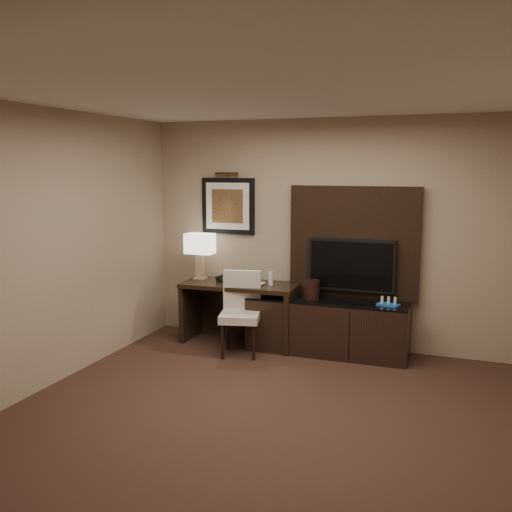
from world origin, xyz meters
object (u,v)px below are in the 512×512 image
at_px(ice_bucket, 311,290).
at_px(minibar_tray, 389,302).
at_px(table_lamp, 200,256).
at_px(credenza, 327,327).
at_px(water_bottle, 271,278).
at_px(tv, 352,265).
at_px(desk_chair, 240,316).
at_px(desk, 240,313).
at_px(desk_phone, 226,278).

distance_m(ice_bucket, minibar_tray, 0.88).
xyz_separation_m(table_lamp, ice_bucket, (1.46, -0.09, -0.30)).
xyz_separation_m(credenza, table_lamp, (-1.65, 0.07, 0.72)).
xyz_separation_m(water_bottle, ice_bucket, (0.50, -0.03, -0.09)).
distance_m(tv, table_lamp, 1.88).
bearing_deg(desk_chair, desk, 97.28).
bearing_deg(minibar_tray, table_lamp, 177.42).
height_order(table_lamp, desk_phone, table_lamp).
xyz_separation_m(desk, tv, (1.31, 0.19, 0.65)).
bearing_deg(minibar_tray, water_bottle, 178.10).
distance_m(tv, minibar_tray, 0.62).
distance_m(tv, water_bottle, 0.96).
height_order(credenza, tv, tv).
relative_size(desk, credenza, 0.76).
height_order(desk_chair, desk_phone, desk_chair).
bearing_deg(ice_bucket, tv, 25.72).
height_order(water_bottle, minibar_tray, water_bottle).
bearing_deg(desk, desk_phone, 172.18).
relative_size(tv, water_bottle, 6.09).
bearing_deg(credenza, table_lamp, 176.61).
distance_m(desk_chair, minibar_tray, 1.66).
relative_size(desk_chair, minibar_tray, 3.98).
bearing_deg(tv, desk, -171.73).
xyz_separation_m(tv, table_lamp, (-1.88, -0.12, 0.02)).
bearing_deg(minibar_tray, desk_phone, 178.53).
relative_size(credenza, desk_phone, 9.99).
relative_size(water_bottle, minibar_tray, 0.71).
bearing_deg(water_bottle, desk_phone, 179.53).
xyz_separation_m(desk_chair, desk_phone, (-0.36, 0.42, 0.34)).
bearing_deg(credenza, minibar_tray, -3.52).
distance_m(desk_phone, minibar_tray, 1.97).
relative_size(ice_bucket, minibar_tray, 0.94).
height_order(tv, water_bottle, tv).
bearing_deg(tv, credenza, -139.98).
bearing_deg(minibar_tray, desk_chair, -166.93).
height_order(desk_chair, water_bottle, desk_chair).
xyz_separation_m(table_lamp, water_bottle, (0.95, -0.06, -0.21)).
distance_m(tv, desk_chair, 1.41).
height_order(tv, minibar_tray, tv).
distance_m(water_bottle, ice_bucket, 0.51).
bearing_deg(tv, ice_bucket, -154.28).
height_order(ice_bucket, minibar_tray, ice_bucket).
bearing_deg(ice_bucket, minibar_tray, -1.29).
distance_m(desk, desk_phone, 0.46).
relative_size(desk, minibar_tray, 6.08).
distance_m(table_lamp, minibar_tray, 2.37).
relative_size(desk, tv, 1.40).
distance_m(desk_chair, water_bottle, 0.60).
relative_size(credenza, tv, 1.84).
bearing_deg(desk, minibar_tray, -3.52).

